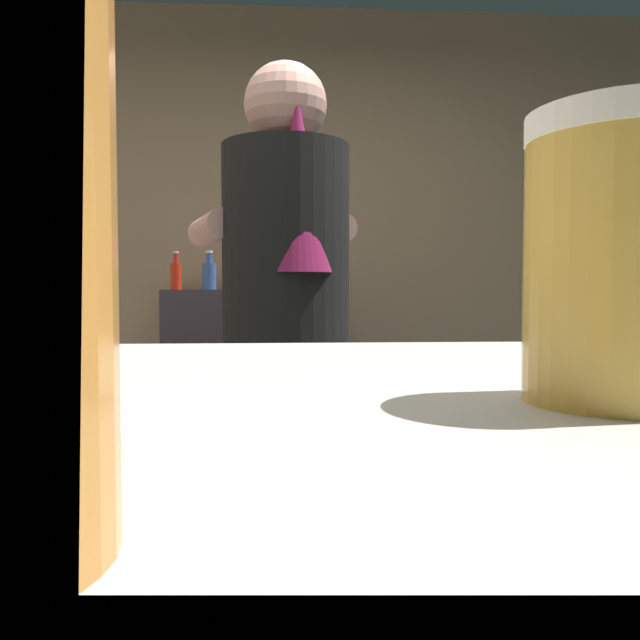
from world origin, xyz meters
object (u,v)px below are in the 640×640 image
(bottle_vinegar, at_px, (272,275))
(knife_block, at_px, (545,331))
(pint_glass_near, at_px, (621,259))
(bottle_soy, at_px, (176,275))
(bottle_hot_sauce, at_px, (209,275))
(mixing_bowl, at_px, (281,353))
(bartender, at_px, (287,338))
(chefs_knife, at_px, (368,361))

(bottle_vinegar, bearing_deg, knife_block, -53.31)
(pint_glass_near, bearing_deg, bottle_soy, 102.62)
(bottle_hot_sauce, height_order, bottle_vinegar, bottle_vinegar)
(mixing_bowl, bearing_deg, bottle_soy, 115.27)
(mixing_bowl, height_order, pint_glass_near, pint_glass_near)
(knife_block, bearing_deg, bartender, -156.32)
(bottle_hot_sauce, distance_m, bottle_vinegar, 0.33)
(bottle_vinegar, bearing_deg, bartender, -88.06)
(bottle_hot_sauce, bearing_deg, bottle_soy, 161.14)
(bottle_soy, bearing_deg, pint_glass_near, -77.38)
(knife_block, height_order, bottle_hot_sauce, bottle_hot_sauce)
(mixing_bowl, relative_size, bottle_vinegar, 0.88)
(bartender, distance_m, mixing_bowl, 0.49)
(knife_block, bearing_deg, pint_glass_near, -112.77)
(pint_glass_near, xyz_separation_m, bottle_vinegar, (-0.18, 3.05, 0.07))
(bottle_vinegar, distance_m, bottle_soy, 0.50)
(mixing_bowl, xyz_separation_m, pint_glass_near, (0.14, -1.90, 0.23))
(mixing_bowl, relative_size, bottle_soy, 0.92)
(bottle_soy, bearing_deg, bottle_vinegar, 1.43)
(bartender, height_order, chefs_knife, bartender)
(knife_block, xyz_separation_m, pint_glass_near, (-0.75, -1.80, 0.15))
(chefs_knife, height_order, bottle_hot_sauce, bottle_hot_sauce)
(chefs_knife, bearing_deg, bartender, -107.66)
(knife_block, bearing_deg, bottle_soy, 139.09)
(bottle_soy, bearing_deg, bottle_hot_sauce, -18.86)
(bottle_hot_sauce, relative_size, bottle_soy, 1.00)
(knife_block, height_order, bottle_vinegar, bottle_vinegar)
(mixing_bowl, bearing_deg, bartender, -88.29)
(mixing_bowl, height_order, bottle_hot_sauce, bottle_hot_sauce)
(bartender, bearing_deg, mixing_bowl, -15.23)
(knife_block, relative_size, mixing_bowl, 1.53)
(bottle_hot_sauce, bearing_deg, pint_glass_near, -80.43)
(pint_glass_near, bearing_deg, chefs_knife, 85.19)
(chefs_knife, height_order, pint_glass_near, pint_glass_near)
(mixing_bowl, distance_m, bottle_soy, 1.30)
(bartender, relative_size, bottle_hot_sauce, 8.69)
(bottle_soy, bearing_deg, chefs_knife, -55.76)
(mixing_bowl, bearing_deg, pint_glass_near, -85.77)
(bottle_hot_sauce, bearing_deg, knife_block, -43.26)
(bartender, bearing_deg, bottle_hot_sauce, -3.45)
(bottle_soy, bearing_deg, bartender, -71.20)
(bottle_hot_sauce, bearing_deg, bottle_vinegar, 12.89)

